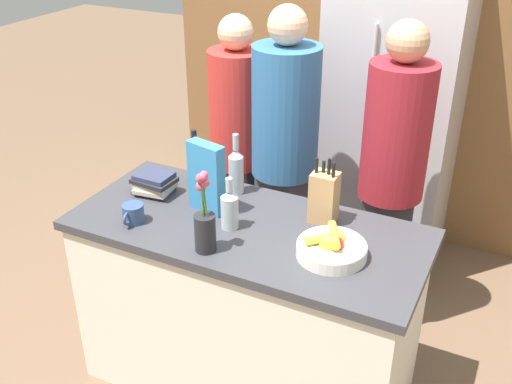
{
  "coord_description": "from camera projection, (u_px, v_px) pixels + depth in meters",
  "views": [
    {
      "loc": [
        0.99,
        -1.92,
        2.2
      ],
      "look_at": [
        0.0,
        0.08,
        1.0
      ],
      "focal_mm": 42.0,
      "sensor_mm": 36.0,
      "label": 1
    }
  ],
  "objects": [
    {
      "name": "person_at_sink",
      "position": [
        237.0,
        141.0,
        3.29
      ],
      "size": [
        0.3,
        0.3,
        1.58
      ],
      "rotation": [
        0.0,
        0.0,
        -0.15
      ],
      "color": "#383842",
      "rests_on": "ground_plane"
    },
    {
      "name": "kitchen_island",
      "position": [
        248.0,
        308.0,
        2.73
      ],
      "size": [
        1.52,
        0.68,
        0.88
      ],
      "color": "silver",
      "rests_on": "ground_plane"
    },
    {
      "name": "flower_vase",
      "position": [
        205.0,
        223.0,
        2.3
      ],
      "size": [
        0.08,
        0.08,
        0.35
      ],
      "color": "#232328",
      "rests_on": "kitchen_island"
    },
    {
      "name": "person_in_blue",
      "position": [
        285.0,
        149.0,
        3.1
      ],
      "size": [
        0.34,
        0.34,
        1.66
      ],
      "rotation": [
        0.0,
        0.0,
        -0.35
      ],
      "color": "#383842",
      "rests_on": "ground_plane"
    },
    {
      "name": "back_wall_wood",
      "position": [
        375.0,
        36.0,
        3.7
      ],
      "size": [
        2.72,
        0.12,
        2.6
      ],
      "color": "brown",
      "rests_on": "ground_plane"
    },
    {
      "name": "ground_plane",
      "position": [
        248.0,
        379.0,
        2.94
      ],
      "size": [
        14.0,
        14.0,
        0.0
      ],
      "primitive_type": "plane",
      "color": "brown"
    },
    {
      "name": "person_in_red_tee",
      "position": [
        392.0,
        169.0,
        2.89
      ],
      "size": [
        0.32,
        0.32,
        1.65
      ],
      "rotation": [
        0.0,
        0.0,
        0.2
      ],
      "color": "#383842",
      "rests_on": "ground_plane"
    },
    {
      "name": "knife_block",
      "position": [
        324.0,
        197.0,
        2.5
      ],
      "size": [
        0.11,
        0.09,
        0.29
      ],
      "color": "tan",
      "rests_on": "kitchen_island"
    },
    {
      "name": "bottle_oil",
      "position": [
        230.0,
        208.0,
        2.47
      ],
      "size": [
        0.07,
        0.07,
        0.23
      ],
      "color": "#B2BCC1",
      "rests_on": "kitchen_island"
    },
    {
      "name": "bottle_vinegar",
      "position": [
        195.0,
        163.0,
        2.82
      ],
      "size": [
        0.07,
        0.07,
        0.28
      ],
      "color": "black",
      "rests_on": "kitchen_island"
    },
    {
      "name": "fruit_bowl",
      "position": [
        332.0,
        247.0,
        2.31
      ],
      "size": [
        0.28,
        0.28,
        0.1
      ],
      "color": "silver",
      "rests_on": "kitchen_island"
    },
    {
      "name": "book_stack",
      "position": [
        154.0,
        184.0,
        2.75
      ],
      "size": [
        0.2,
        0.16,
        0.1
      ],
      "color": "#2D334C",
      "rests_on": "kitchen_island"
    },
    {
      "name": "cereal_box",
      "position": [
        207.0,
        178.0,
        2.57
      ],
      "size": [
        0.18,
        0.1,
        0.32
      ],
      "color": "teal",
      "rests_on": "kitchen_island"
    },
    {
      "name": "coffee_mug",
      "position": [
        133.0,
        214.0,
        2.53
      ],
      "size": [
        0.09,
        0.12,
        0.08
      ],
      "color": "#334770",
      "rests_on": "kitchen_island"
    },
    {
      "name": "refrigerator",
      "position": [
        391.0,
        118.0,
        3.5
      ],
      "size": [
        0.73,
        0.62,
        1.85
      ],
      "color": "#B7B7BC",
      "rests_on": "ground_plane"
    },
    {
      "name": "bottle_wine",
      "position": [
        236.0,
        170.0,
        2.73
      ],
      "size": [
        0.07,
        0.07,
        0.29
      ],
      "color": "#B2BCC1",
      "rests_on": "kitchen_island"
    }
  ]
}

